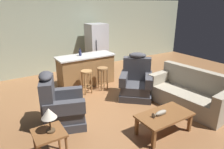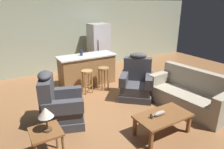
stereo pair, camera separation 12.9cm
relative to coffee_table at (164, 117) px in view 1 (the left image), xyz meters
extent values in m
plane|color=brown|center=(-0.19, 1.82, -0.36)|extent=(12.00, 12.00, 0.00)
cube|color=#9EA88E|center=(-0.19, 4.95, 0.94)|extent=(12.00, 0.05, 2.60)
cube|color=brown|center=(0.00, 0.00, 0.04)|extent=(1.10, 0.60, 0.04)
cube|color=brown|center=(-0.49, -0.24, -0.17)|extent=(0.06, 0.06, 0.38)
cube|color=brown|center=(0.49, -0.24, -0.17)|extent=(0.06, 0.06, 0.38)
cube|color=brown|center=(-0.49, 0.24, -0.17)|extent=(0.06, 0.06, 0.38)
cube|color=brown|center=(0.49, 0.24, -0.17)|extent=(0.06, 0.06, 0.38)
cube|color=#4C3823|center=(-0.08, 0.03, 0.06)|extent=(0.22, 0.07, 0.01)
ellipsoid|color=#9E937F|center=(-0.08, 0.03, 0.10)|extent=(0.28, 0.09, 0.09)
cone|color=#9E937F|center=(-0.25, 0.03, 0.10)|extent=(0.06, 0.10, 0.10)
cube|color=#9E937F|center=(1.27, 0.44, -0.26)|extent=(1.04, 1.98, 0.20)
cube|color=#9E937F|center=(1.27, 0.44, -0.05)|extent=(1.04, 1.98, 0.22)
cube|color=#9E937F|center=(1.59, 0.48, 0.32)|extent=(0.40, 1.91, 0.52)
cube|color=#9E937F|center=(1.18, 1.29, 0.20)|extent=(0.86, 0.29, 0.28)
cube|color=#3D3D42|center=(-1.55, 1.36, -0.27)|extent=(1.07, 1.07, 0.18)
cube|color=#3D3D42|center=(-1.55, 1.36, -0.06)|extent=(1.00, 0.97, 0.24)
cube|color=#3D3D42|center=(-1.83, 1.46, 0.38)|extent=(0.47, 0.79, 0.64)
ellipsoid|color=#3D3D42|center=(-1.83, 1.46, 0.76)|extent=(0.40, 0.52, 0.16)
cube|color=#3D3D42|center=(-1.42, 1.67, 0.19)|extent=(0.81, 0.43, 0.26)
cube|color=#3D3D42|center=(-1.64, 1.05, 0.19)|extent=(0.81, 0.43, 0.26)
cube|color=#3D3D42|center=(0.54, 1.57, -0.27)|extent=(1.19, 1.19, 0.18)
cube|color=#3D3D42|center=(0.54, 1.57, -0.06)|extent=(1.09, 1.10, 0.24)
cube|color=#3D3D42|center=(0.74, 1.79, 0.38)|extent=(0.73, 0.68, 0.64)
ellipsoid|color=#3D3D42|center=(0.74, 1.79, 0.76)|extent=(0.52, 0.50, 0.16)
cube|color=#3D3D42|center=(0.77, 1.33, 0.19)|extent=(0.66, 0.72, 0.26)
cube|color=#3D3D42|center=(0.28, 1.77, 0.19)|extent=(0.66, 0.72, 0.26)
cube|color=brown|center=(-2.12, 0.43, 0.18)|extent=(0.48, 0.48, 0.04)
cylinder|color=brown|center=(-2.32, 0.63, -0.10)|extent=(0.04, 0.04, 0.52)
cylinder|color=brown|center=(-1.92, 0.63, -0.10)|extent=(0.04, 0.04, 0.52)
cylinder|color=#4C3823|center=(-2.09, 0.42, 0.21)|extent=(0.14, 0.14, 0.03)
cylinder|color=#4C3823|center=(-2.09, 0.42, 0.34)|extent=(0.02, 0.02, 0.22)
cone|color=beige|center=(-2.09, 0.42, 0.53)|extent=(0.24, 0.24, 0.16)
cube|color=olive|center=(-0.19, 3.17, 0.09)|extent=(1.71, 0.63, 0.91)
cube|color=silver|center=(-0.19, 3.17, 0.57)|extent=(1.80, 0.70, 0.04)
cylinder|color=#A87A47|center=(-0.47, 2.54, 0.30)|extent=(0.32, 0.32, 0.04)
torus|color=#A87A47|center=(-0.47, 2.54, -0.14)|extent=(0.23, 0.23, 0.02)
cylinder|color=#A87A47|center=(-0.57, 2.44, -0.04)|extent=(0.04, 0.04, 0.64)
cylinder|color=#A87A47|center=(-0.37, 2.44, -0.04)|extent=(0.04, 0.04, 0.64)
cylinder|color=#A87A47|center=(-0.57, 2.64, -0.04)|extent=(0.04, 0.04, 0.64)
cylinder|color=#A87A47|center=(-0.37, 2.64, -0.04)|extent=(0.04, 0.04, 0.64)
cylinder|color=olive|center=(0.05, 2.54, 0.30)|extent=(0.32, 0.32, 0.04)
torus|color=olive|center=(0.05, 2.54, -0.14)|extent=(0.23, 0.23, 0.02)
cylinder|color=olive|center=(-0.05, 2.44, -0.04)|extent=(0.04, 0.04, 0.64)
cylinder|color=olive|center=(0.15, 2.44, -0.04)|extent=(0.04, 0.04, 0.64)
cylinder|color=olive|center=(-0.05, 2.64, -0.04)|extent=(0.04, 0.04, 0.64)
cylinder|color=olive|center=(0.15, 2.64, -0.04)|extent=(0.04, 0.04, 0.64)
cube|color=#B7B7BC|center=(0.84, 4.37, 0.52)|extent=(0.70, 0.66, 1.76)
cylinder|color=#333338|center=(0.65, 4.02, 0.60)|extent=(0.02, 0.02, 0.50)
cylinder|color=#23284C|center=(-0.34, 3.22, 0.67)|extent=(0.08, 0.08, 0.16)
cylinder|color=#23284C|center=(-0.34, 3.22, 0.78)|extent=(0.03, 0.03, 0.07)
camera|label=1|loc=(-2.68, -2.33, 2.09)|focal=32.00mm
camera|label=2|loc=(-2.57, -2.40, 2.09)|focal=32.00mm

